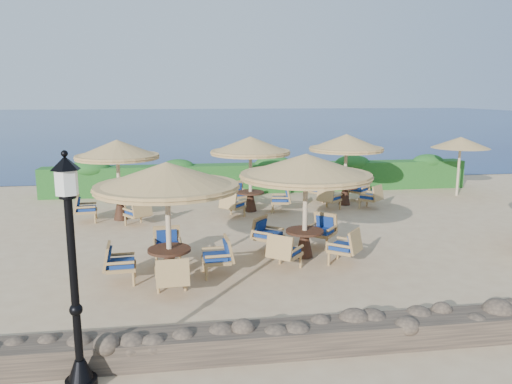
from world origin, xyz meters
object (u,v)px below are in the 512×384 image
at_px(lamp_post, 74,285).
at_px(cafe_set_3, 118,163).
at_px(cafe_set_0, 167,196).
at_px(extra_parasol, 461,143).
at_px(cafe_set_4, 250,158).
at_px(cafe_set_5, 346,157).
at_px(cafe_set_1, 306,182).

relative_size(lamp_post, cafe_set_3, 1.19).
relative_size(lamp_post, cafe_set_0, 1.04).
relative_size(extra_parasol, cafe_set_3, 0.86).
xyz_separation_m(cafe_set_4, cafe_set_5, (3.64, 0.53, -0.10)).
bearing_deg(cafe_set_5, cafe_set_4, -171.76).
distance_m(cafe_set_0, cafe_set_5, 9.30).
relative_size(cafe_set_1, cafe_set_4, 1.17).
bearing_deg(extra_parasol, cafe_set_4, -170.04).
bearing_deg(cafe_set_3, cafe_set_4, 7.68).
distance_m(extra_parasol, cafe_set_4, 8.90).
height_order(lamp_post, cafe_set_5, lamp_post).
bearing_deg(extra_parasol, cafe_set_0, -145.65).
height_order(cafe_set_0, cafe_set_3, same).
xyz_separation_m(extra_parasol, cafe_set_0, (-11.46, -7.83, -0.26)).
height_order(cafe_set_1, cafe_set_4, same).
bearing_deg(cafe_set_5, cafe_set_1, -117.25).
distance_m(cafe_set_1, cafe_set_5, 6.49).
height_order(lamp_post, cafe_set_0, lamp_post).
xyz_separation_m(cafe_set_0, cafe_set_1, (3.36, 1.05, 0.03)).
distance_m(lamp_post, cafe_set_3, 9.89).
bearing_deg(cafe_set_0, cafe_set_3, 106.95).
relative_size(extra_parasol, cafe_set_4, 0.84).
height_order(extra_parasol, cafe_set_5, cafe_set_5).
xyz_separation_m(lamp_post, cafe_set_4, (3.84, 10.46, 0.36)).
bearing_deg(cafe_set_5, cafe_set_3, -172.07).
bearing_deg(lamp_post, cafe_set_4, 69.87).
bearing_deg(cafe_set_3, lamp_post, -86.57).
relative_size(extra_parasol, cafe_set_5, 0.87).
distance_m(lamp_post, cafe_set_4, 11.15).
relative_size(lamp_post, cafe_set_4, 1.16).
xyz_separation_m(cafe_set_0, cafe_set_4, (2.69, 6.29, -0.00)).
distance_m(lamp_post, cafe_set_1, 6.91).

